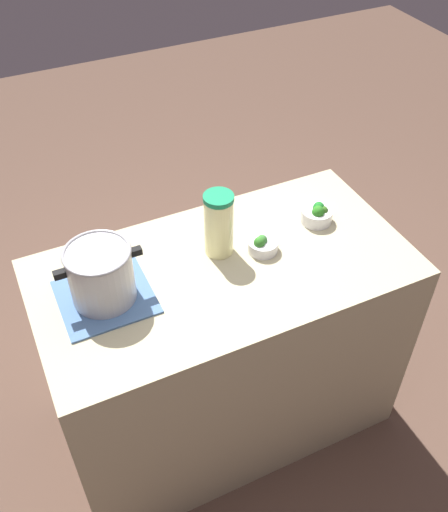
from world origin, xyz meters
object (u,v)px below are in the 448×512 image
Objects in this scene: cooking_pot at (101,274)px; broccoli_bowl_front at (262,245)px; lemonade_pitcher at (219,224)px; broccoli_bowl_center at (317,214)px.

cooking_pot is 2.58× the size of broccoli_bowl_front.
lemonade_pitcher is 2.24× the size of broccoli_bowl_front.
cooking_pot is at bearing 178.48° from broccoli_bowl_front.
broccoli_bowl_center is (0.41, -0.01, -0.09)m from lemonade_pitcher.
broccoli_bowl_center is (0.27, 0.06, 0.01)m from broccoli_bowl_front.
lemonade_pitcher is at bearing 179.14° from broccoli_bowl_center.
lemonade_pitcher reaches higher than cooking_pot.
broccoli_bowl_front is at bearing -1.52° from cooking_pot.
broccoli_bowl_front is (0.59, -0.02, -0.09)m from cooking_pot.
lemonade_pitcher is (0.45, 0.05, 0.01)m from cooking_pot.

